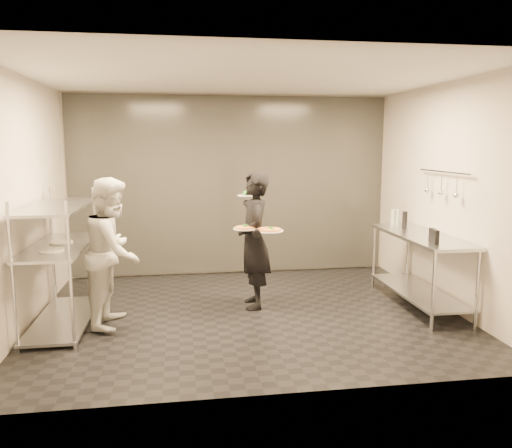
{
  "coord_description": "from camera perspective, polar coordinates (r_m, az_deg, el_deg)",
  "views": [
    {
      "loc": [
        -0.78,
        -5.76,
        2.03
      ],
      "look_at": [
        0.09,
        0.01,
        1.1
      ],
      "focal_mm": 35.0,
      "sensor_mm": 36.0,
      "label": 1
    }
  ],
  "objects": [
    {
      "name": "room_shell",
      "position": [
        7.01,
        -2.17,
        3.9
      ],
      "size": [
        5.0,
        4.0,
        2.8
      ],
      "color": "black",
      "rests_on": "ground"
    },
    {
      "name": "pass_rack",
      "position": [
        6.06,
        -21.49,
        -3.62
      ],
      "size": [
        0.6,
        1.6,
        1.5
      ],
      "color": "silver",
      "rests_on": "ground"
    },
    {
      "name": "prep_counter",
      "position": [
        6.63,
        18.19,
        -3.64
      ],
      "size": [
        0.6,
        1.8,
        0.92
      ],
      "color": "silver",
      "rests_on": "ground"
    },
    {
      "name": "utensil_rail",
      "position": [
        6.62,
        20.51,
        4.29
      ],
      "size": [
        0.07,
        1.2,
        0.31
      ],
      "color": "silver",
      "rests_on": "room_shell"
    },
    {
      "name": "waiter",
      "position": [
        6.21,
        -0.22,
        -1.89
      ],
      "size": [
        0.41,
        0.63,
        1.7
      ],
      "primitive_type": "imported",
      "rotation": [
        0.0,
        0.0,
        -1.58
      ],
      "color": "black",
      "rests_on": "ground"
    },
    {
      "name": "chef",
      "position": [
        5.85,
        -15.98,
        -3.08
      ],
      "size": [
        0.74,
        0.89,
        1.67
      ],
      "primitive_type": "imported",
      "rotation": [
        0.0,
        0.0,
        1.44
      ],
      "color": "silver",
      "rests_on": "ground"
    },
    {
      "name": "pizza_plate_near",
      "position": [
        5.95,
        -1.26,
        -0.44
      ],
      "size": [
        0.28,
        0.28,
        0.05
      ],
      "color": "white",
      "rests_on": "waiter"
    },
    {
      "name": "pizza_plate_far",
      "position": [
        5.96,
        1.55,
        -0.68
      ],
      "size": [
        0.33,
        0.33,
        0.05
      ],
      "color": "white",
      "rests_on": "waiter"
    },
    {
      "name": "salad_plate",
      "position": [
        6.45,
        -1.01,
        3.47
      ],
      "size": [
        0.25,
        0.25,
        0.07
      ],
      "color": "white",
      "rests_on": "waiter"
    },
    {
      "name": "pos_monitor",
      "position": [
        6.03,
        19.66,
        -1.3
      ],
      "size": [
        0.08,
        0.23,
        0.16
      ],
      "primitive_type": "cube",
      "rotation": [
        0.0,
        0.0,
        -0.15
      ],
      "color": "black",
      "rests_on": "prep_counter"
    },
    {
      "name": "bottle_green",
      "position": [
        7.26,
        15.38,
        0.79
      ],
      "size": [
        0.06,
        0.06,
        0.21
      ],
      "primitive_type": "cylinder",
      "color": "gray",
      "rests_on": "prep_counter"
    },
    {
      "name": "bottle_clear",
      "position": [
        7.29,
        15.85,
        0.8
      ],
      "size": [
        0.06,
        0.06,
        0.21
      ],
      "primitive_type": "cylinder",
      "color": "gray",
      "rests_on": "prep_counter"
    },
    {
      "name": "bottle_dark",
      "position": [
        6.97,
        16.63,
        0.46
      ],
      "size": [
        0.07,
        0.07,
        0.23
      ],
      "primitive_type": "cylinder",
      "color": "black",
      "rests_on": "prep_counter"
    }
  ]
}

